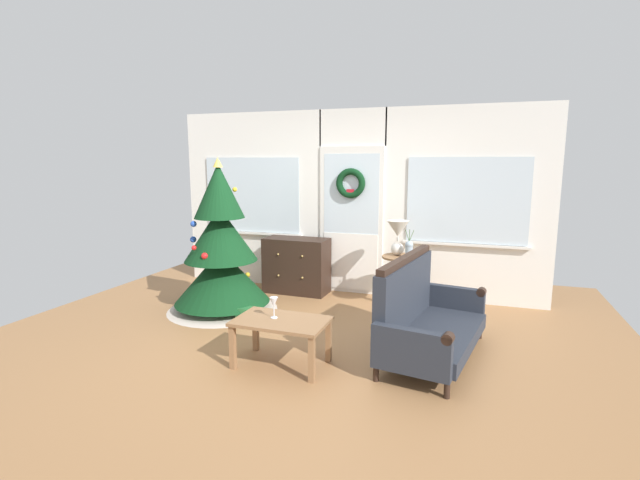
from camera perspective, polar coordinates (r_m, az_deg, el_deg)
ground_plane at (r=4.82m, az=-2.74°, el=-12.83°), size 6.76×6.76×0.00m
back_wall_with_door at (r=6.46m, az=3.98°, el=4.68°), size 5.20×0.19×2.55m
christmas_tree at (r=5.84m, az=-12.13°, el=-1.97°), size 1.37×1.37×1.90m
dresser_cabinet at (r=6.55m, az=-2.92°, el=-3.16°), size 0.91×0.46×0.78m
settee_sofa at (r=4.56m, az=12.66°, el=-9.35°), size 0.94×1.64×0.96m
side_table at (r=5.89m, az=9.97°, el=-3.84°), size 0.50×0.48×0.68m
table_lamp at (r=5.85m, az=9.59°, el=0.87°), size 0.28×0.28×0.44m
flower_vase at (r=5.75m, az=10.95°, el=-1.01°), size 0.11×0.10×0.35m
coffee_table at (r=4.27m, az=-4.81°, el=-10.62°), size 0.85×0.54×0.43m
wine_glass at (r=4.25m, az=-5.73°, el=-7.75°), size 0.08×0.08×0.20m
gift_box at (r=5.54m, az=-9.39°, el=-9.00°), size 0.16×0.15×0.16m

